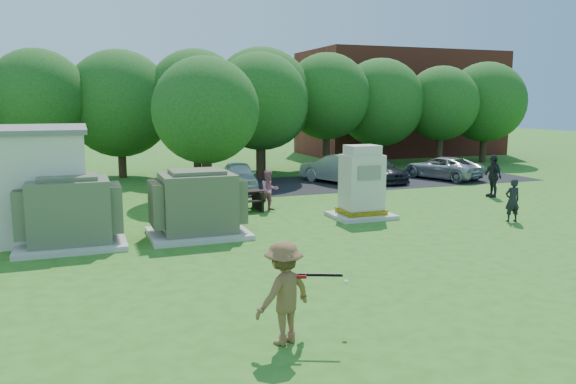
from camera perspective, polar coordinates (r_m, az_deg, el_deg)
name	(u,v)px	position (r m, az deg, el deg)	size (l,w,h in m)	color
ground	(342,266)	(14.49, 5.53, -7.45)	(120.00, 120.00, 0.00)	#2D6619
brick_building	(399,104)	(46.25, 11.25, 8.81)	(15.00, 8.00, 8.00)	maroon
parking_strip	(351,182)	(29.39, 6.40, 1.02)	(20.00, 6.00, 0.01)	#232326
transformer_left	(70,213)	(17.28, -21.29, -2.02)	(3.00, 2.40, 2.07)	beige
transformer_right	(198,205)	(17.59, -9.16, -1.32)	(3.00, 2.40, 2.07)	beige
generator_cabinet	(362,186)	(20.26, 7.49, 0.59)	(2.14, 1.75, 2.61)	beige
picnic_table	(238,198)	(21.51, -5.08, -0.66)	(1.80, 1.35, 0.77)	black
batter	(284,293)	(9.74, -0.45, -10.22)	(1.16, 0.67, 1.80)	brown
person_by_generator	(512,200)	(20.93, 21.83, -0.79)	(0.55, 0.36, 1.51)	black
person_at_picnic	(269,190)	(21.47, -1.92, 0.18)	(0.76, 0.59, 1.57)	#BE6480
person_walking_right	(493,176)	(26.11, 20.10, 1.55)	(1.09, 0.46, 1.87)	black
car_white	(239,176)	(26.89, -5.02, 1.67)	(1.53, 3.80, 1.29)	white
car_silver_a	(340,169)	(28.81, 5.28, 2.39)	(1.61, 4.61, 1.52)	silver
car_dark	(376,169)	(29.80, 8.91, 2.28)	(1.74, 4.29, 1.25)	black
car_silver_b	(442,168)	(31.50, 15.35, 2.39)	(2.00, 4.34, 1.21)	#AAABAF
batting_equipment	(319,277)	(9.86, 3.21, -8.58)	(1.18, 0.52, 0.38)	black
tree_row	(228,101)	(31.96, -6.16, 9.14)	(41.30, 13.30, 7.30)	#47301E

